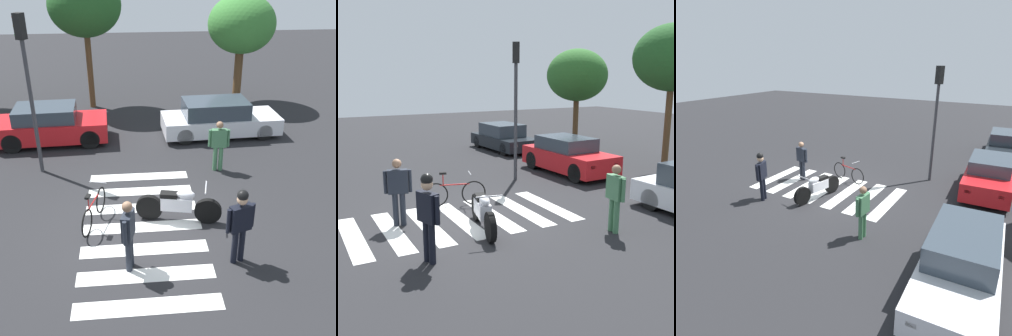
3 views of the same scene
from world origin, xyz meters
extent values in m
plane|color=#232326|center=(0.00, 0.00, 0.00)|extent=(60.00, 60.00, 0.00)
cylinder|color=black|center=(1.68, 0.04, 0.35)|extent=(0.71, 0.29, 0.70)
cylinder|color=black|center=(0.20, 0.37, 0.35)|extent=(0.71, 0.29, 0.70)
cube|color=silver|center=(0.89, 0.21, 0.53)|extent=(0.84, 0.45, 0.36)
ellipsoid|color=silver|center=(1.12, 0.17, 0.80)|extent=(0.52, 0.34, 0.24)
cube|color=black|center=(0.70, 0.26, 0.77)|extent=(0.48, 0.33, 0.12)
cylinder|color=#A5A5AD|center=(1.61, 0.06, 1.05)|extent=(0.17, 0.61, 0.04)
torus|color=black|center=(-1.08, 0.85, 0.36)|extent=(0.22, 0.70, 0.71)
torus|color=black|center=(-1.36, -0.21, 0.36)|extent=(0.22, 0.70, 0.71)
cylinder|color=maroon|center=(-1.22, 0.32, 0.64)|extent=(0.26, 0.84, 0.04)
cylinder|color=maroon|center=(-1.31, 0.00, 0.81)|extent=(0.04, 0.04, 0.34)
cube|color=black|center=(-1.31, 0.00, 0.99)|extent=(0.15, 0.22, 0.06)
cylinder|color=#99999E|center=(-1.11, 0.74, 0.96)|extent=(0.45, 0.15, 0.03)
cylinder|color=#1E232D|center=(-0.36, -1.60, 0.42)|extent=(0.14, 0.14, 0.85)
cylinder|color=#1E232D|center=(-0.32, -1.43, 0.42)|extent=(0.14, 0.14, 0.85)
cube|color=#1E232D|center=(-0.34, -1.51, 1.15)|extent=(0.31, 0.53, 0.60)
sphere|color=#8C664C|center=(-0.34, -1.51, 1.60)|extent=(0.23, 0.23, 0.23)
cylinder|color=#1E232D|center=(-0.41, -1.80, 1.15)|extent=(0.09, 0.09, 0.57)
cylinder|color=#1E232D|center=(-0.27, -1.22, 1.15)|extent=(0.09, 0.09, 0.57)
cylinder|color=black|center=(1.99, -1.55, 0.43)|extent=(0.14, 0.14, 0.86)
cylinder|color=black|center=(2.16, -1.49, 0.43)|extent=(0.14, 0.14, 0.86)
cube|color=black|center=(2.07, -1.52, 1.17)|extent=(0.54, 0.35, 0.61)
sphere|color=tan|center=(2.07, -1.52, 1.63)|extent=(0.23, 0.23, 0.23)
cylinder|color=black|center=(1.79, -1.61, 1.17)|extent=(0.09, 0.09, 0.58)
cylinder|color=black|center=(2.36, -1.42, 1.17)|extent=(0.09, 0.09, 0.58)
sphere|color=black|center=(2.07, -1.52, 1.74)|extent=(0.25, 0.25, 0.25)
cylinder|color=#3F724C|center=(2.45, 2.94, 0.41)|extent=(0.14, 0.14, 0.82)
cylinder|color=#3F724C|center=(2.63, 2.93, 0.41)|extent=(0.14, 0.14, 0.82)
cube|color=#3F724C|center=(2.54, 2.93, 1.11)|extent=(0.49, 0.24, 0.58)
sphere|color=#8C664C|center=(2.54, 2.93, 1.56)|extent=(0.22, 0.22, 0.22)
cylinder|color=#3F724C|center=(2.25, 2.96, 1.11)|extent=(0.09, 0.09, 0.55)
cylinder|color=#3F724C|center=(2.83, 2.91, 1.11)|extent=(0.09, 0.09, 0.55)
cube|color=silver|center=(0.00, -2.70, 0.00)|extent=(3.02, 0.45, 0.01)
cube|color=silver|center=(0.00, -1.80, 0.00)|extent=(3.02, 0.45, 0.01)
cube|color=silver|center=(0.00, -0.90, 0.00)|extent=(3.02, 0.45, 0.01)
cube|color=silver|center=(0.00, 0.00, 0.00)|extent=(3.02, 0.45, 0.01)
cube|color=silver|center=(0.00, 0.90, 0.00)|extent=(3.02, 0.45, 0.01)
cube|color=silver|center=(0.00, 1.80, 0.00)|extent=(3.02, 0.45, 0.01)
cube|color=silver|center=(0.00, 2.70, 0.00)|extent=(3.02, 0.45, 0.01)
cylinder|color=black|center=(-7.34, 5.20, 0.31)|extent=(0.62, 0.25, 0.61)
cylinder|color=black|center=(-10.06, 5.08, 0.31)|extent=(0.62, 0.25, 0.61)
cube|color=black|center=(-8.74, 5.91, 0.44)|extent=(4.09, 1.94, 0.55)
cube|color=#333D47|center=(-8.94, 5.90, 1.02)|extent=(2.23, 1.65, 0.60)
cube|color=#F2EDCC|center=(-6.75, 5.43, 0.53)|extent=(0.09, 0.20, 0.12)
cylinder|color=black|center=(-1.73, 6.52, 0.35)|extent=(0.71, 0.25, 0.70)
cylinder|color=black|center=(-1.67, 5.04, 0.35)|extent=(0.71, 0.25, 0.70)
cylinder|color=black|center=(-4.42, 6.40, 0.35)|extent=(0.71, 0.25, 0.70)
cylinder|color=black|center=(-4.36, 4.92, 0.35)|extent=(0.71, 0.25, 0.70)
cube|color=red|center=(-3.05, 5.72, 0.54)|extent=(4.03, 1.88, 0.70)
cube|color=#333D47|center=(-3.24, 5.71, 1.14)|extent=(2.20, 1.59, 0.50)
cube|color=#F2EDCC|center=(-1.13, 6.35, 0.65)|extent=(0.09, 0.20, 0.12)
cube|color=#F2EDCC|center=(-1.08, 5.26, 0.65)|extent=(0.09, 0.20, 0.12)
cylinder|color=black|center=(4.69, 6.65, 0.31)|extent=(0.62, 0.25, 0.61)
cylinder|color=black|center=(4.76, 5.18, 0.31)|extent=(0.62, 0.25, 0.61)
cylinder|color=black|center=(1.70, 6.52, 0.31)|extent=(0.62, 0.25, 0.61)
cylinder|color=black|center=(1.76, 5.05, 0.31)|extent=(0.62, 0.25, 0.61)
cube|color=silver|center=(3.23, 5.85, 0.47)|extent=(4.48, 1.89, 0.61)
cube|color=#333D47|center=(3.01, 5.84, 1.08)|extent=(2.45, 1.60, 0.60)
cube|color=#F2EDCC|center=(5.42, 5.41, 0.57)|extent=(0.09, 0.20, 0.12)
cylinder|color=#38383D|center=(-3.09, 3.39, 2.06)|extent=(0.12, 0.12, 4.12)
cube|color=black|center=(-3.09, 3.39, 4.47)|extent=(0.33, 0.33, 0.70)
sphere|color=red|center=(-3.21, 3.45, 4.70)|extent=(0.16, 0.16, 0.16)
sphere|color=orange|center=(-3.21, 3.45, 4.47)|extent=(0.16, 0.16, 0.16)
sphere|color=green|center=(-3.21, 3.45, 4.24)|extent=(0.16, 0.16, 0.16)
camera|label=1|loc=(-0.19, -8.67, 6.19)|focal=43.96mm
camera|label=2|loc=(9.75, -3.88, 3.72)|focal=44.75mm
camera|label=3|loc=(9.75, 6.53, 5.10)|focal=32.95mm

